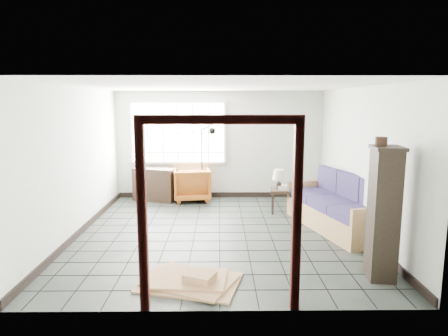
{
  "coord_description": "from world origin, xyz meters",
  "views": [
    {
      "loc": [
        0.0,
        -6.93,
        2.33
      ],
      "look_at": [
        0.08,
        0.3,
        1.13
      ],
      "focal_mm": 32.0,
      "sensor_mm": 36.0,
      "label": 1
    }
  ],
  "objects_px": {
    "futon_sofa": "(339,209)",
    "armchair": "(192,183)",
    "side_table": "(282,193)",
    "tall_shelf": "(383,212)"
  },
  "relations": [
    {
      "from": "futon_sofa",
      "to": "armchair",
      "type": "height_order",
      "value": "futon_sofa"
    },
    {
      "from": "side_table",
      "to": "tall_shelf",
      "type": "bearing_deg",
      "value": -75.45
    },
    {
      "from": "armchair",
      "to": "tall_shelf",
      "type": "relative_size",
      "value": 0.49
    },
    {
      "from": "armchair",
      "to": "side_table",
      "type": "bearing_deg",
      "value": 142.97
    },
    {
      "from": "futon_sofa",
      "to": "side_table",
      "type": "height_order",
      "value": "futon_sofa"
    },
    {
      "from": "side_table",
      "to": "tall_shelf",
      "type": "height_order",
      "value": "tall_shelf"
    },
    {
      "from": "armchair",
      "to": "tall_shelf",
      "type": "height_order",
      "value": "tall_shelf"
    },
    {
      "from": "side_table",
      "to": "tall_shelf",
      "type": "relative_size",
      "value": 0.29
    },
    {
      "from": "armchair",
      "to": "side_table",
      "type": "relative_size",
      "value": 1.71
    },
    {
      "from": "armchair",
      "to": "tall_shelf",
      "type": "distance_m",
      "value": 5.16
    }
  ]
}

